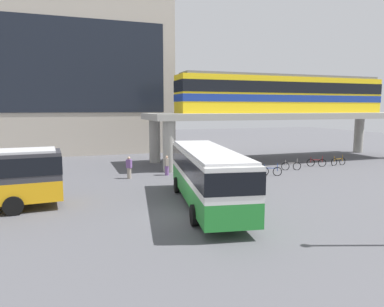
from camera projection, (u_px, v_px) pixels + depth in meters
ground_plane at (146, 179)px, 27.32m from camera, size 120.00×120.00×0.00m
station_building at (44, 77)px, 43.64m from camera, size 30.22×12.04×18.37m
elevated_platform at (282, 119)px, 36.82m from camera, size 28.15×7.12×4.96m
train at (284, 94)px, 36.53m from camera, size 22.78×2.96×3.84m
bus_main at (207, 171)px, 19.50m from camera, size 4.31×11.31×3.22m
bicycle_red at (316, 163)px, 33.30m from camera, size 1.65×0.80×1.04m
bicycle_silver at (291, 166)px, 31.32m from camera, size 1.75×0.51×1.04m
bicycle_orange at (338, 162)px, 33.90m from camera, size 1.79×0.21×1.04m
bicycle_blue at (271, 171)px, 28.73m from camera, size 1.68×0.74×1.04m
pedestrian_walking_across at (1, 175)px, 25.06m from camera, size 0.32×0.43×1.64m
pedestrian_near_building at (167, 166)px, 28.87m from camera, size 0.32×0.41×1.61m
pedestrian_by_bike_rack at (129, 168)px, 27.50m from camera, size 0.47×0.45×1.72m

